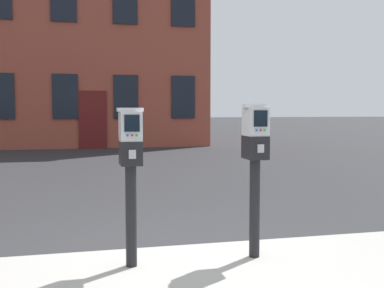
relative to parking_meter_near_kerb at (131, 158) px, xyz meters
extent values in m
plane|color=#28282B|center=(0.31, 0.30, -1.03)|extent=(160.00, 160.00, 0.00)
cylinder|color=black|center=(0.00, 0.00, -0.48)|extent=(0.09, 0.09, 0.83)
cube|color=black|center=(0.00, 0.00, 0.04)|extent=(0.17, 0.24, 0.19)
cube|color=#A5A8AD|center=(0.00, -0.13, 0.04)|extent=(0.06, 0.01, 0.07)
cube|color=#B7BABF|center=(0.00, 0.00, 0.25)|extent=(0.17, 0.23, 0.24)
cube|color=black|center=(0.00, -0.12, 0.28)|extent=(0.12, 0.01, 0.13)
cylinder|color=blue|center=(-0.03, -0.12, 0.19)|extent=(0.02, 0.01, 0.02)
cylinder|color=red|center=(0.00, -0.12, 0.19)|extent=(0.02, 0.01, 0.02)
cylinder|color=green|center=(0.04, -0.12, 0.19)|extent=(0.02, 0.01, 0.02)
cylinder|color=#B7BABF|center=(0.00, 0.00, 0.39)|extent=(0.22, 0.22, 0.03)
cylinder|color=black|center=(1.07, 0.00, -0.46)|extent=(0.09, 0.09, 0.86)
cube|color=black|center=(1.07, 0.00, 0.06)|extent=(0.17, 0.24, 0.20)
cube|color=#A5A8AD|center=(1.07, -0.13, 0.06)|extent=(0.06, 0.01, 0.07)
cube|color=#B7BABF|center=(1.07, 0.00, 0.28)|extent=(0.17, 0.23, 0.24)
cube|color=black|center=(1.07, -0.12, 0.31)|extent=(0.12, 0.01, 0.14)
cylinder|color=blue|center=(1.03, -0.12, 0.22)|extent=(0.02, 0.01, 0.02)
cylinder|color=red|center=(1.07, -0.12, 0.22)|extent=(0.02, 0.01, 0.02)
cylinder|color=green|center=(1.10, -0.12, 0.22)|extent=(0.02, 0.01, 0.02)
cylinder|color=#B7BABF|center=(1.07, 0.00, 0.42)|extent=(0.22, 0.22, 0.03)
cube|color=brown|center=(0.29, 16.56, 4.12)|extent=(8.64, 5.25, 10.31)
cube|color=black|center=(-2.95, 13.91, 0.86)|extent=(0.90, 0.06, 1.60)
cube|color=black|center=(-0.79, 13.91, 0.86)|extent=(0.90, 0.06, 1.60)
cube|color=black|center=(1.37, 13.91, 0.86)|extent=(0.90, 0.06, 1.60)
cube|color=black|center=(3.53, 13.91, 0.86)|extent=(0.90, 0.06, 1.60)
cube|color=black|center=(1.37, 13.91, 4.29)|extent=(0.90, 0.06, 1.60)
cube|color=black|center=(3.53, 13.91, 4.29)|extent=(0.90, 0.06, 1.60)
cube|color=#591414|center=(0.16, 13.91, 0.02)|extent=(1.00, 0.07, 2.10)
camera|label=1|loc=(-0.42, -3.85, 0.39)|focal=44.83mm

